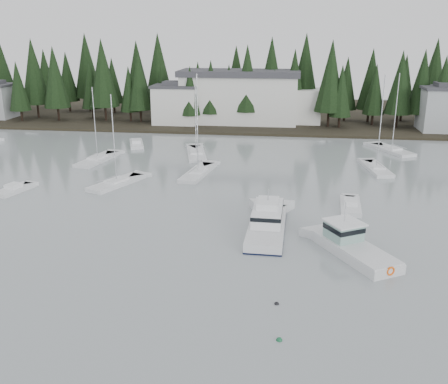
# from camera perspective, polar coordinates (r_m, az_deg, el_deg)

# --- Properties ---
(ground) EXTENTS (260.00, 260.00, 0.00)m
(ground) POSITION_cam_1_polar(r_m,az_deg,el_deg) (30.88, -5.28, -19.90)
(ground) COLOR gray
(ground) RESTS_ON ground
(far_shore_land) EXTENTS (240.00, 54.00, 1.00)m
(far_shore_land) POSITION_cam_1_polar(r_m,az_deg,el_deg) (122.36, 4.84, 8.85)
(far_shore_land) COLOR black
(far_shore_land) RESTS_ON ground
(conifer_treeline) EXTENTS (200.00, 22.00, 20.00)m
(conifer_treeline) POSITION_cam_1_polar(r_m,az_deg,el_deg) (111.52, 4.54, 7.99)
(conifer_treeline) COLOR black
(conifer_treeline) RESTS_ON ground
(house_west) EXTENTS (9.54, 7.42, 8.75)m
(house_west) POSITION_cam_1_polar(r_m,az_deg,el_deg) (106.44, -5.49, 10.03)
(house_west) COLOR silver
(house_west) RESTS_ON ground
(house_east_a) EXTENTS (10.60, 8.48, 9.25)m
(house_east_a) POSITION_cam_1_polar(r_m,az_deg,el_deg) (107.03, 24.20, 8.75)
(house_east_a) COLOR #999EA0
(house_east_a) RESTS_ON ground
(harbor_inn) EXTENTS (29.50, 11.50, 10.90)m
(harbor_inn) POSITION_cam_1_polar(r_m,az_deg,el_deg) (107.26, 2.90, 10.75)
(harbor_inn) COLOR silver
(harbor_inn) RESTS_ON ground
(cabin_cruiser_center) EXTENTS (3.72, 11.32, 4.83)m
(cabin_cruiser_center) POSITION_cam_1_polar(r_m,az_deg,el_deg) (49.65, 4.95, -3.69)
(cabin_cruiser_center) COLOR silver
(cabin_cruiser_center) RESTS_ON ground
(lobster_boat_teal) EXTENTS (7.39, 9.46, 5.07)m
(lobster_boat_teal) POSITION_cam_1_polar(r_m,az_deg,el_deg) (45.98, 14.42, -6.19)
(lobster_boat_teal) COLOR silver
(lobster_boat_teal) RESTS_ON ground
(sailboat_0) EXTENTS (3.77, 8.97, 13.96)m
(sailboat_0) POSITION_cam_1_polar(r_m,az_deg,el_deg) (74.78, 17.00, 2.46)
(sailboat_0) COLOR silver
(sailboat_0) RESTS_ON ground
(sailboat_1) EXTENTS (6.55, 9.50, 13.26)m
(sailboat_1) POSITION_cam_1_polar(r_m,az_deg,el_deg) (87.62, 18.61, 4.47)
(sailboat_1) COLOR silver
(sailboat_1) RESTS_ON ground
(sailboat_4) EXTENTS (5.18, 10.98, 11.74)m
(sailboat_4) POSITION_cam_1_polar(r_m,az_deg,el_deg) (80.64, -3.19, 4.27)
(sailboat_4) COLOR silver
(sailboat_4) RESTS_ON ground
(sailboat_5) EXTENTS (4.18, 9.86, 11.75)m
(sailboat_5) POSITION_cam_1_polar(r_m,az_deg,el_deg) (79.21, -14.23, 3.50)
(sailboat_5) COLOR silver
(sailboat_5) RESTS_ON ground
(sailboat_6) EXTENTS (3.93, 10.16, 14.22)m
(sailboat_6) POSITION_cam_1_polar(r_m,az_deg,el_deg) (69.56, -2.97, 2.10)
(sailboat_6) COLOR silver
(sailboat_6) RESTS_ON ground
(sailboat_7) EXTENTS (5.88, 9.03, 12.16)m
(sailboat_7) POSITION_cam_1_polar(r_m,az_deg,el_deg) (66.15, -12.15, 0.88)
(sailboat_7) COLOR silver
(sailboat_7) RESTS_ON ground
(runabout_0) EXTENTS (3.46, 5.72, 1.42)m
(runabout_0) POSITION_cam_1_polar(r_m,az_deg,el_deg) (67.09, -22.86, 0.14)
(runabout_0) COLOR silver
(runabout_0) RESTS_ON ground
(runabout_1) EXTENTS (2.65, 6.47, 1.42)m
(runabout_1) POSITION_cam_1_polar(r_m,az_deg,el_deg) (57.87, 14.24, -1.66)
(runabout_1) COLOR silver
(runabout_1) RESTS_ON ground
(runabout_3) EXTENTS (4.41, 7.32, 1.42)m
(runabout_3) POSITION_cam_1_polar(r_m,az_deg,el_deg) (88.83, -9.96, 5.34)
(runabout_3) COLOR silver
(runabout_3) RESTS_ON ground
(mooring_buoy_green) EXTENTS (0.41, 0.41, 0.41)m
(mooring_buoy_green) POSITION_cam_1_polar(r_m,az_deg,el_deg) (33.56, 6.33, -16.50)
(mooring_buoy_green) COLOR #145933
(mooring_buoy_green) RESTS_ON ground
(mooring_buoy_dark) EXTENTS (0.36, 0.36, 0.36)m
(mooring_buoy_dark) POSITION_cam_1_polar(r_m,az_deg,el_deg) (37.35, 6.04, -12.62)
(mooring_buoy_dark) COLOR black
(mooring_buoy_dark) RESTS_ON ground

